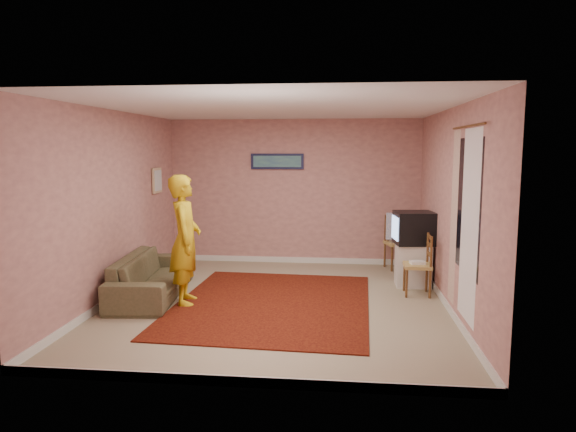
# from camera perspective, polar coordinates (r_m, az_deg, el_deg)

# --- Properties ---
(ground) EXTENTS (5.00, 5.00, 0.00)m
(ground) POSITION_cam_1_polar(r_m,az_deg,el_deg) (7.07, -1.23, -9.61)
(ground) COLOR gray
(ground) RESTS_ON ground
(wall_back) EXTENTS (4.50, 0.02, 2.60)m
(wall_back) POSITION_cam_1_polar(r_m,az_deg,el_deg) (9.27, 0.67, 2.69)
(wall_back) COLOR tan
(wall_back) RESTS_ON ground
(wall_front) EXTENTS (4.50, 0.02, 2.60)m
(wall_front) POSITION_cam_1_polar(r_m,az_deg,el_deg) (4.35, -5.37, -2.86)
(wall_front) COLOR tan
(wall_front) RESTS_ON ground
(wall_left) EXTENTS (0.02, 5.00, 2.60)m
(wall_left) POSITION_cam_1_polar(r_m,az_deg,el_deg) (7.42, -18.77, 1.07)
(wall_left) COLOR tan
(wall_left) RESTS_ON ground
(wall_right) EXTENTS (0.02, 5.00, 2.60)m
(wall_right) POSITION_cam_1_polar(r_m,az_deg,el_deg) (6.89, 17.65, 0.65)
(wall_right) COLOR tan
(wall_right) RESTS_ON ground
(ceiling) EXTENTS (4.50, 5.00, 0.02)m
(ceiling) POSITION_cam_1_polar(r_m,az_deg,el_deg) (6.77, -1.29, 11.91)
(ceiling) COLOR white
(ceiling) RESTS_ON wall_back
(baseboard_back) EXTENTS (4.50, 0.02, 0.10)m
(baseboard_back) POSITION_cam_1_polar(r_m,az_deg,el_deg) (9.45, 0.66, -4.89)
(baseboard_back) COLOR silver
(baseboard_back) RESTS_ON ground
(baseboard_front) EXTENTS (4.50, 0.02, 0.10)m
(baseboard_front) POSITION_cam_1_polar(r_m,az_deg,el_deg) (4.75, -5.15, -17.84)
(baseboard_front) COLOR silver
(baseboard_front) RESTS_ON ground
(baseboard_left) EXTENTS (0.02, 5.00, 0.10)m
(baseboard_left) POSITION_cam_1_polar(r_m,az_deg,el_deg) (7.65, -18.30, -8.27)
(baseboard_left) COLOR silver
(baseboard_left) RESTS_ON ground
(baseboard_right) EXTENTS (0.02, 5.00, 0.10)m
(baseboard_right) POSITION_cam_1_polar(r_m,az_deg,el_deg) (7.14, 17.17, -9.36)
(baseboard_right) COLOR silver
(baseboard_right) RESTS_ON ground
(window) EXTENTS (0.01, 1.10, 1.50)m
(window) POSITION_cam_1_polar(r_m,az_deg,el_deg) (6.00, 19.38, 1.05)
(window) COLOR black
(window) RESTS_ON wall_right
(curtain_sheer) EXTENTS (0.01, 0.75, 2.10)m
(curtain_sheer) POSITION_cam_1_polar(r_m,az_deg,el_deg) (5.88, 19.50, -1.05)
(curtain_sheer) COLOR white
(curtain_sheer) RESTS_ON wall_right
(curtain_floral) EXTENTS (0.01, 0.35, 2.10)m
(curtain_floral) POSITION_cam_1_polar(r_m,az_deg,el_deg) (6.55, 17.95, -0.14)
(curtain_floral) COLOR silver
(curtain_floral) RESTS_ON wall_right
(curtain_rod) EXTENTS (0.02, 1.40, 0.02)m
(curtain_rod) POSITION_cam_1_polar(r_m,az_deg,el_deg) (5.96, 19.33, 9.39)
(curtain_rod) COLOR brown
(curtain_rod) RESTS_ON wall_right
(picture_back) EXTENTS (0.95, 0.04, 0.28)m
(picture_back) POSITION_cam_1_polar(r_m,az_deg,el_deg) (9.24, -1.20, 6.09)
(picture_back) COLOR #141537
(picture_back) RESTS_ON wall_back
(picture_left) EXTENTS (0.04, 0.38, 0.42)m
(picture_left) POSITION_cam_1_polar(r_m,az_deg,el_deg) (8.86, -14.33, 3.85)
(picture_left) COLOR beige
(picture_left) RESTS_ON wall_left
(area_rug) EXTENTS (2.69, 3.30, 0.02)m
(area_rug) POSITION_cam_1_polar(r_m,az_deg,el_deg) (7.02, -1.71, -9.67)
(area_rug) COLOR black
(area_rug) RESTS_ON ground
(tv_cabinet) EXTENTS (0.51, 0.46, 0.65)m
(tv_cabinet) POSITION_cam_1_polar(r_m,az_deg,el_deg) (8.07, 13.70, -5.28)
(tv_cabinet) COLOR silver
(tv_cabinet) RESTS_ON ground
(crt_tv) EXTENTS (0.63, 0.57, 0.49)m
(crt_tv) POSITION_cam_1_polar(r_m,az_deg,el_deg) (7.97, 13.79, -1.29)
(crt_tv) COLOR black
(crt_tv) RESTS_ON tv_cabinet
(chair_a) EXTENTS (0.51, 0.50, 0.50)m
(chair_a) POSITION_cam_1_polar(r_m,az_deg,el_deg) (9.08, 12.20, -2.26)
(chair_a) COLOR tan
(chair_a) RESTS_ON ground
(dvd_player) EXTENTS (0.35, 0.28, 0.05)m
(dvd_player) POSITION_cam_1_polar(r_m,az_deg,el_deg) (9.09, 12.19, -2.66)
(dvd_player) COLOR silver
(dvd_player) RESTS_ON chair_a
(blue_throw) EXTENTS (0.44, 0.05, 0.46)m
(blue_throw) POSITION_cam_1_polar(r_m,az_deg,el_deg) (9.05, 12.23, -1.12)
(blue_throw) COLOR #839ED6
(blue_throw) RESTS_ON chair_a
(chair_b) EXTENTS (0.39, 0.40, 0.48)m
(chair_b) POSITION_cam_1_polar(r_m,az_deg,el_deg) (7.54, 14.20, -4.54)
(chair_b) COLOR tan
(chair_b) RESTS_ON ground
(game_console) EXTENTS (0.23, 0.18, 0.04)m
(game_console) POSITION_cam_1_polar(r_m,az_deg,el_deg) (7.56, 14.19, -5.03)
(game_console) COLOR white
(game_console) RESTS_ON chair_b
(sofa) EXTENTS (0.97, 2.07, 0.59)m
(sofa) POSITION_cam_1_polar(r_m,az_deg,el_deg) (7.56, -14.85, -6.43)
(sofa) COLOR brown
(sofa) RESTS_ON ground
(person) EXTENTS (0.53, 0.70, 1.74)m
(person) POSITION_cam_1_polar(r_m,az_deg,el_deg) (6.99, -11.35, -2.61)
(person) COLOR gold
(person) RESTS_ON ground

